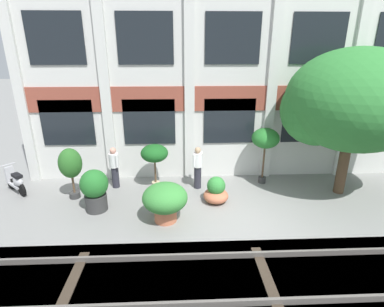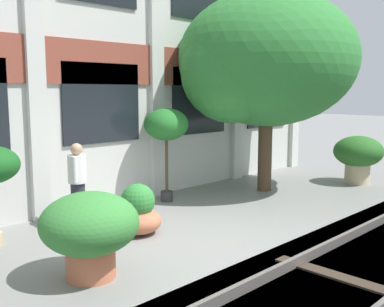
{
  "view_description": "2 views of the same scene",
  "coord_description": "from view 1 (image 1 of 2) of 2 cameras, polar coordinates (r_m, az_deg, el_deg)",
  "views": [
    {
      "loc": [
        -1.88,
        -7.78,
        4.97
      ],
      "look_at": [
        -1.47,
        1.57,
        1.54
      ],
      "focal_mm": 28.0,
      "sensor_mm": 36.0,
      "label": 1
    },
    {
      "loc": [
        -5.46,
        -5.08,
        2.52
      ],
      "look_at": [
        1.03,
        1.42,
        1.23
      ],
      "focal_mm": 42.0,
      "sensor_mm": 36.0,
      "label": 2
    }
  ],
  "objects": [
    {
      "name": "broadleaf_tree",
      "position": [
        11.05,
        28.55,
        8.37
      ],
      "size": [
        4.59,
        4.37,
        4.93
      ],
      "color": "#4C3826",
      "rests_on": "ground"
    },
    {
      "name": "potted_plant_tall_urn",
      "position": [
        10.69,
        -22.15,
        -1.98
      ],
      "size": [
        0.76,
        0.76,
        1.78
      ],
      "color": "#333333",
      "rests_on": "ground"
    },
    {
      "name": "potted_plant_fluted_column",
      "position": [
        8.88,
        -5.17,
        -8.72
      ],
      "size": [
        1.33,
        1.33,
        1.18
      ],
      "color": "#B76647",
      "rests_on": "ground"
    },
    {
      "name": "potted_plant_terracotta_small",
      "position": [
        11.18,
        13.82,
        2.61
      ],
      "size": [
        1.0,
        1.0,
        2.13
      ],
      "color": "#333333",
      "rests_on": "ground"
    },
    {
      "name": "ground_plane",
      "position": [
        9.42,
        9.62,
        -12.05
      ],
      "size": [
        80.0,
        80.0,
        0.0
      ],
      "primitive_type": "plane",
      "color": "gray"
    },
    {
      "name": "potted_plant_low_pan",
      "position": [
        10.68,
        -7.16,
        -0.16
      ],
      "size": [
        0.97,
        0.97,
        1.65
      ],
      "color": "tan",
      "rests_on": "ground"
    },
    {
      "name": "rail_tracks",
      "position": [
        7.59,
        13.62,
        -22.83
      ],
      "size": [
        22.96,
        2.8,
        0.43
      ],
      "color": "#5B5449",
      "rests_on": "ground"
    },
    {
      "name": "potted_plant_wide_bowl",
      "position": [
        10.01,
        4.59,
        -7.23
      ],
      "size": [
        0.83,
        0.83,
        0.9
      ],
      "color": "#B76647",
      "rests_on": "ground"
    },
    {
      "name": "scooter_near_curb",
      "position": [
        12.23,
        -30.52,
        -4.6
      ],
      "size": [
        1.1,
        0.98,
        0.98
      ],
      "rotation": [
        0.0,
        0.0,
        2.42
      ],
      "color": "black",
      "rests_on": "ground"
    },
    {
      "name": "potted_plant_stone_basin",
      "position": [
        9.84,
        -18.05,
        -6.41
      ],
      "size": [
        0.86,
        0.86,
        1.36
      ],
      "color": "#333333",
      "rests_on": "ground"
    },
    {
      "name": "apartment_facade",
      "position": [
        11.34,
        7.31,
        15.31
      ],
      "size": [
        15.32,
        0.64,
        8.14
      ],
      "color": "silver",
      "rests_on": "ground"
    },
    {
      "name": "resident_by_doorway",
      "position": [
        11.16,
        -14.56,
        -2.39
      ],
      "size": [
        0.37,
        0.43,
        1.54
      ],
      "rotation": [
        0.0,
        0.0,
        -2.47
      ],
      "color": "#282833",
      "rests_on": "ground"
    },
    {
      "name": "resident_watching_tracks",
      "position": [
        10.75,
        1.09,
        -2.48
      ],
      "size": [
        0.37,
        0.43,
        1.57
      ],
      "rotation": [
        0.0,
        0.0,
        -0.7
      ],
      "color": "#282833",
      "rests_on": "ground"
    }
  ]
}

